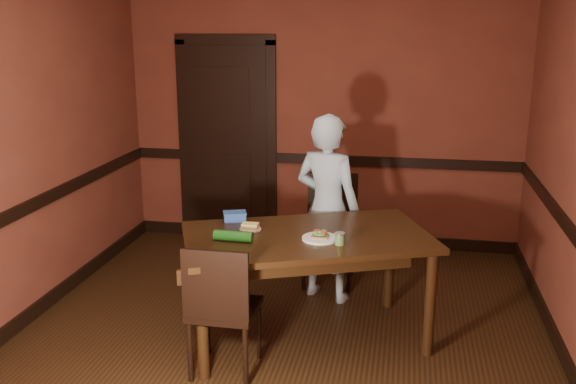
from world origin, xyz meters
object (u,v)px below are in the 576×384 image
(person, at_px, (327,208))
(food_tub, at_px, (235,216))
(sauce_jar, at_px, (340,239))
(chair_near, at_px, (225,306))
(sandwich_plate, at_px, (320,237))
(dining_table, at_px, (307,287))
(chair_far, at_px, (329,231))
(cheese_saucer, at_px, (250,227))

(person, relative_size, food_tub, 7.80)
(sauce_jar, bearing_deg, chair_near, -152.72)
(sandwich_plate, relative_size, sauce_jar, 2.99)
(dining_table, height_order, chair_far, chair_far)
(chair_far, height_order, sauce_jar, chair_far)
(food_tub, bearing_deg, sauce_jar, -43.94)
(dining_table, xyz_separation_m, sandwich_plate, (0.11, -0.09, 0.42))
(chair_far, bearing_deg, person, -87.74)
(chair_near, height_order, sauce_jar, chair_near)
(sandwich_plate, height_order, food_tub, food_tub)
(sauce_jar, height_order, food_tub, sauce_jar)
(person, height_order, food_tub, person)
(sandwich_plate, bearing_deg, person, 93.69)
(cheese_saucer, distance_m, food_tub, 0.25)
(chair_near, bearing_deg, chair_far, -106.65)
(chair_far, relative_size, person, 0.62)
(dining_table, bearing_deg, person, 64.35)
(sandwich_plate, bearing_deg, cheese_saucer, 167.53)
(sauce_jar, bearing_deg, person, 102.13)
(dining_table, bearing_deg, sauce_jar, -55.87)
(dining_table, relative_size, chair_near, 1.87)
(chair_near, height_order, sandwich_plate, chair_near)
(sandwich_plate, xyz_separation_m, cheese_saucer, (-0.53, 0.12, 0.00))
(sauce_jar, height_order, cheese_saucer, sauce_jar)
(chair_far, xyz_separation_m, chair_near, (-0.49, -1.61, -0.02))
(chair_near, bearing_deg, sauce_jar, -152.42)
(sandwich_plate, distance_m, food_tub, 0.76)
(chair_near, bearing_deg, sandwich_plate, -141.49)
(chair_near, xyz_separation_m, cheese_saucer, (0.04, 0.56, 0.37))
(dining_table, relative_size, sauce_jar, 20.68)
(sandwich_plate, bearing_deg, chair_near, -141.79)
(person, xyz_separation_m, sauce_jar, (0.20, -0.94, 0.07))
(sauce_jar, distance_m, cheese_saucer, 0.70)
(dining_table, relative_size, person, 1.10)
(chair_near, bearing_deg, person, -111.12)
(dining_table, relative_size, cheese_saucer, 10.93)
(chair_far, distance_m, sandwich_plate, 1.22)
(cheese_saucer, height_order, food_tub, food_tub)
(food_tub, bearing_deg, chair_far, 34.86)
(chair_near, bearing_deg, dining_table, -130.48)
(sandwich_plate, relative_size, food_tub, 1.24)
(person, distance_m, sauce_jar, 0.96)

